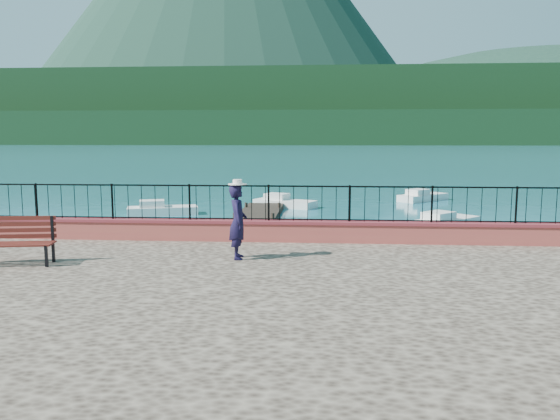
# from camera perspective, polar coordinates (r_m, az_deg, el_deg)

# --- Properties ---
(ground) EXTENTS (2000.00, 2000.00, 0.00)m
(ground) POSITION_cam_1_polar(r_m,az_deg,el_deg) (11.83, -1.43, -12.41)
(ground) COLOR #19596B
(ground) RESTS_ON ground
(parapet) EXTENTS (28.00, 0.46, 0.58)m
(parapet) POSITION_cam_1_polar(r_m,az_deg,el_deg) (15.02, -0.05, -2.20)
(parapet) COLOR #A2453A
(parapet) RESTS_ON promenade
(railing) EXTENTS (27.00, 0.05, 0.95)m
(railing) POSITION_cam_1_polar(r_m,az_deg,el_deg) (14.91, -0.05, 0.70)
(railing) COLOR black
(railing) RESTS_ON parapet
(dock) EXTENTS (2.00, 16.00, 0.30)m
(dock) POSITION_cam_1_polar(r_m,az_deg,el_deg) (23.60, -3.37, -1.92)
(dock) COLOR #2D231C
(dock) RESTS_ON ground
(far_forest) EXTENTS (900.00, 60.00, 18.00)m
(far_forest) POSITION_cam_1_polar(r_m,az_deg,el_deg) (311.10, 4.12, 8.49)
(far_forest) COLOR black
(far_forest) RESTS_ON ground
(foothills) EXTENTS (900.00, 120.00, 44.00)m
(foothills) POSITION_cam_1_polar(r_m,az_deg,el_deg) (371.50, 4.17, 10.35)
(foothills) COLOR black
(foothills) RESTS_ON ground
(companion_hill) EXTENTS (448.00, 384.00, 180.00)m
(companion_hill) POSITION_cam_1_polar(r_m,az_deg,el_deg) (611.59, 25.43, 6.49)
(companion_hill) COLOR #142D23
(companion_hill) RESTS_ON ground
(park_bench) EXTENTS (2.00, 0.94, 1.07)m
(park_bench) POSITION_cam_1_polar(r_m,az_deg,el_deg) (13.69, -26.41, -3.86)
(park_bench) COLOR black
(park_bench) RESTS_ON promenade
(person) EXTENTS (0.51, 0.70, 1.76)m
(person) POSITION_cam_1_polar(r_m,az_deg,el_deg) (12.84, -4.42, -1.25)
(person) COLOR black
(person) RESTS_ON promenade
(hat) EXTENTS (0.44, 0.44, 0.12)m
(hat) POSITION_cam_1_polar(r_m,az_deg,el_deg) (12.73, -4.47, 2.93)
(hat) COLOR white
(hat) RESTS_ON person
(boat_0) EXTENTS (4.52, 2.11, 0.80)m
(boat_0) POSITION_cam_1_polar(r_m,az_deg,el_deg) (21.02, -19.96, -2.86)
(boat_0) COLOR silver
(boat_0) RESTS_ON ground
(boat_1) EXTENTS (3.80, 1.79, 0.80)m
(boat_1) POSITION_cam_1_polar(r_m,az_deg,el_deg) (20.99, 14.82, -2.66)
(boat_1) COLOR silver
(boat_1) RESTS_ON ground
(boat_2) EXTENTS (3.57, 3.55, 0.80)m
(boat_2) POSITION_cam_1_polar(r_m,az_deg,el_deg) (25.66, 16.91, -0.90)
(boat_2) COLOR silver
(boat_2) RESTS_ON ground
(boat_3) EXTENTS (3.83, 2.31, 0.80)m
(boat_3) POSITION_cam_1_polar(r_m,az_deg,el_deg) (29.41, -12.17, 0.30)
(boat_3) COLOR silver
(boat_3) RESTS_ON ground
(boat_4) EXTENTS (3.84, 2.69, 0.80)m
(boat_4) POSITION_cam_1_polar(r_m,az_deg,el_deg) (31.87, 0.52, 1.03)
(boat_4) COLOR silver
(boat_4) RESTS_ON ground
(boat_5) EXTENTS (3.57, 3.41, 0.80)m
(boat_5) POSITION_cam_1_polar(r_m,az_deg,el_deg) (36.25, 14.72, 1.57)
(boat_5) COLOR silver
(boat_5) RESTS_ON ground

